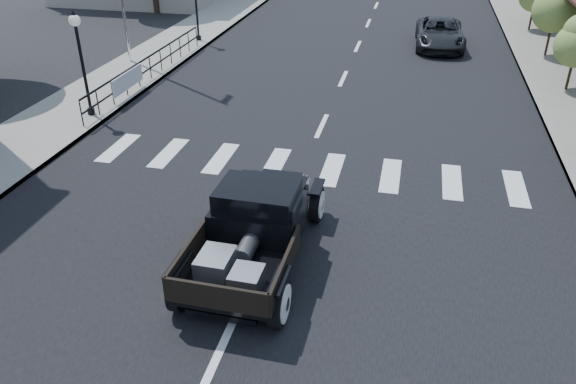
# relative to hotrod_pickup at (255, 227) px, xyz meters

# --- Properties ---
(ground) EXTENTS (120.00, 120.00, 0.00)m
(ground) POSITION_rel_hotrod_pickup_xyz_m (0.09, 0.49, -0.85)
(ground) COLOR black
(ground) RESTS_ON ground
(road) EXTENTS (14.00, 80.00, 0.02)m
(road) POSITION_rel_hotrod_pickup_xyz_m (0.09, 15.49, -0.84)
(road) COLOR black
(road) RESTS_ON ground
(road_markings) EXTENTS (12.00, 60.00, 0.06)m
(road_markings) POSITION_rel_hotrod_pickup_xyz_m (0.09, 10.49, -0.85)
(road_markings) COLOR silver
(road_markings) RESTS_ON ground
(sidewalk_left) EXTENTS (3.00, 80.00, 0.15)m
(sidewalk_left) POSITION_rel_hotrod_pickup_xyz_m (-8.41, 15.49, -0.78)
(sidewalk_left) COLOR gray
(sidewalk_left) RESTS_ON ground
(sidewalk_right) EXTENTS (3.00, 80.00, 0.15)m
(sidewalk_right) POSITION_rel_hotrod_pickup_xyz_m (8.59, 15.49, -0.78)
(sidewalk_right) COLOR gray
(sidewalk_right) RESTS_ON ground
(railing) EXTENTS (0.08, 10.00, 1.00)m
(railing) POSITION_rel_hotrod_pickup_xyz_m (-7.21, 10.49, -0.20)
(railing) COLOR black
(railing) RESTS_ON sidewalk_left
(banner) EXTENTS (0.04, 2.20, 0.60)m
(banner) POSITION_rel_hotrod_pickup_xyz_m (-7.13, 8.49, -0.40)
(banner) COLOR silver
(banner) RESTS_ON sidewalk_left
(lamp_post_b) EXTENTS (0.36, 0.36, 3.35)m
(lamp_post_b) POSITION_rel_hotrod_pickup_xyz_m (-7.51, 6.49, 0.98)
(lamp_post_b) COLOR black
(lamp_post_b) RESTS_ON sidewalk_left
(lamp_post_c) EXTENTS (0.36, 0.36, 3.35)m
(lamp_post_c) POSITION_rel_hotrod_pickup_xyz_m (-7.51, 16.49, 0.98)
(lamp_post_c) COLOR black
(lamp_post_c) RESTS_ON sidewalk_left
(small_tree_c) EXTENTS (1.57, 1.57, 2.62)m
(small_tree_c) POSITION_rel_hotrod_pickup_xyz_m (8.39, 12.68, 0.61)
(small_tree_c) COLOR olive
(small_tree_c) RESTS_ON sidewalk_right
(small_tree_d) EXTENTS (1.88, 1.88, 3.13)m
(small_tree_d) POSITION_rel_hotrod_pickup_xyz_m (8.39, 17.33, 0.87)
(small_tree_d) COLOR olive
(small_tree_d) RESTS_ON sidewalk_right
(small_tree_e) EXTENTS (1.64, 1.64, 2.74)m
(small_tree_e) POSITION_rel_hotrod_pickup_xyz_m (8.39, 22.28, 0.67)
(small_tree_e) COLOR olive
(small_tree_e) RESTS_ON sidewalk_right
(hotrod_pickup) EXTENTS (2.37, 4.94, 1.70)m
(hotrod_pickup) POSITION_rel_hotrod_pickup_xyz_m (0.00, 0.00, 0.00)
(hotrod_pickup) COLOR black
(hotrod_pickup) RESTS_ON ground
(second_car) EXTENTS (2.29, 4.70, 1.29)m
(second_car) POSITION_rel_hotrod_pickup_xyz_m (3.81, 18.24, -0.21)
(second_car) COLOR black
(second_car) RESTS_ON ground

